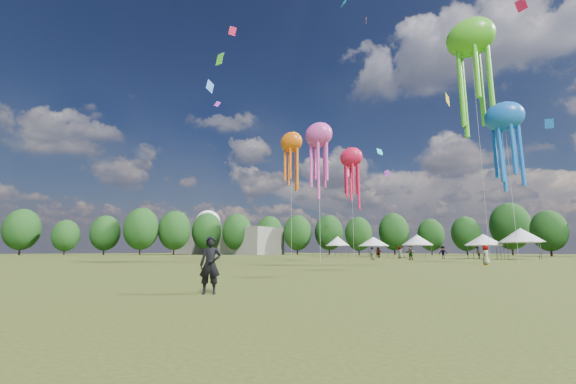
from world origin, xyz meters
The scene contains 10 objects.
ground centered at (0.00, 0.00, 0.00)m, with size 300.00×300.00×0.00m, color #384416.
observer_main centered at (8.35, -1.34, 0.80)m, with size 0.59×0.38×1.61m, color black.
spectator_near centered at (-4.00, 36.01, 0.82)m, with size 0.79×0.62×1.63m, color gray.
spectators_far centered at (0.06, 44.22, 0.89)m, with size 21.24×25.43×1.86m.
festival_tents centered at (-3.24, 54.56, 3.07)m, with size 37.31×11.92×4.34m.
show_kites centered at (-1.30, 37.76, 19.62)m, with size 38.93×21.94×29.89m.
small_kites centered at (-2.20, 43.54, 32.26)m, with size 71.53×58.38×43.52m.
treeline centered at (-3.87, 62.51, 6.54)m, with size 201.57×95.24×13.43m.
hangar centered at (-72.00, 72.00, 4.00)m, with size 40.00×12.00×8.00m, color gray.
radome centered at (-88.00, 78.00, 9.99)m, with size 9.00×9.00×16.00m.
Camera 1 is at (16.41, -8.13, 1.20)m, focal length 22.37 mm.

